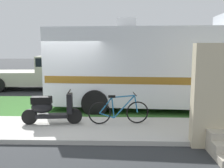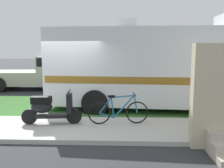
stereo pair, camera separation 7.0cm
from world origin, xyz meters
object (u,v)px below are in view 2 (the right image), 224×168
(scooter, at_px, (49,108))
(pickup_truck_near, at_px, (47,71))
(bottle_green, at_px, (215,121))
(bicycle, at_px, (118,111))
(motorhome_rv, at_px, (162,65))

(scooter, relative_size, pickup_truck_near, 0.30)
(scooter, distance_m, pickup_truck_near, 6.91)
(bottle_green, bearing_deg, bicycle, 179.87)
(scooter, xyz_separation_m, pickup_truck_near, (-2.01, 6.60, 0.39))
(pickup_truck_near, bearing_deg, bottle_green, -44.21)
(pickup_truck_near, distance_m, bottle_green, 9.39)
(motorhome_rv, relative_size, scooter, 4.71)
(motorhome_rv, bearing_deg, bottle_green, -62.51)
(scooter, xyz_separation_m, bicycle, (1.97, 0.07, -0.09))
(motorhome_rv, distance_m, bottle_green, 2.87)
(motorhome_rv, bearing_deg, scooter, -147.08)
(motorhome_rv, xyz_separation_m, bicycle, (-1.57, -2.22, -1.15))
(scooter, height_order, bicycle, scooter)
(scooter, height_order, bottle_green, scooter)
(bicycle, distance_m, pickup_truck_near, 7.66)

